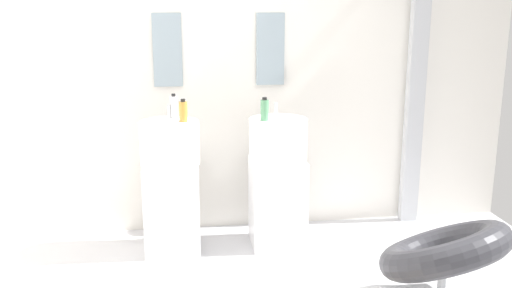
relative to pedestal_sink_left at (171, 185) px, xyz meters
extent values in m
cube|color=silver|center=(0.40, 0.47, 0.79)|extent=(4.80, 0.10, 2.60)
cube|color=white|center=(0.00, 0.00, -0.17)|extent=(0.40, 0.40, 0.67)
cylinder|color=white|center=(0.00, 0.00, 0.32)|extent=(0.43, 0.43, 0.31)
cylinder|color=#B7BABF|center=(0.00, 0.12, 0.52)|extent=(0.02, 0.02, 0.10)
cube|color=white|center=(0.80, 0.00, -0.17)|extent=(0.40, 0.40, 0.67)
cylinder|color=white|center=(0.80, 0.00, 0.32)|extent=(0.43, 0.43, 0.31)
cylinder|color=#B7BABF|center=(0.80, 0.12, 0.52)|extent=(0.02, 0.02, 0.10)
cube|color=#8C9EA8|center=(0.00, 0.40, 0.95)|extent=(0.22, 0.03, 0.56)
cube|color=#8C9EA8|center=(0.80, 0.40, 0.95)|extent=(0.22, 0.03, 0.56)
cube|color=#B7BABF|center=(1.99, 0.35, 0.52)|extent=(0.14, 0.08, 2.05)
cylinder|color=#B7BABF|center=(1.59, -1.14, -0.31)|extent=(0.05, 0.05, 0.34)
torus|color=#333338|center=(1.59, -1.14, -0.11)|extent=(1.09, 1.09, 0.49)
cylinder|color=white|center=(0.04, 0.14, 0.55)|extent=(0.05, 0.05, 0.16)
cylinder|color=black|center=(0.04, 0.14, 0.64)|extent=(0.03, 0.03, 0.02)
cylinder|color=#59996B|center=(0.69, -0.05, 0.55)|extent=(0.06, 0.06, 0.15)
cylinder|color=black|center=(0.69, -0.05, 0.63)|extent=(0.03, 0.03, 0.02)
cylinder|color=#C68C38|center=(0.11, -0.02, 0.55)|extent=(0.06, 0.06, 0.14)
cylinder|color=black|center=(0.11, -0.02, 0.63)|extent=(0.03, 0.03, 0.02)
cylinder|color=#99999E|center=(0.68, -0.04, 0.54)|extent=(0.04, 0.04, 0.14)
cylinder|color=black|center=(0.68, -0.04, 0.62)|extent=(0.02, 0.02, 0.02)
camera|label=1|loc=(0.10, -4.03, 1.27)|focal=39.76mm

